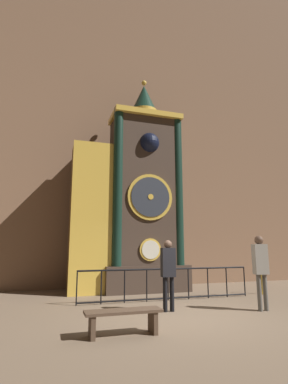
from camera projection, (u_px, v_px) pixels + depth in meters
ground_plane at (185, 317)px, 6.76m from camera, size 28.00×28.00×0.00m
cathedral_back_wall at (125, 103)px, 13.42m from camera, size 24.00×0.32×15.88m
clock_tower at (132, 199)px, 11.21m from camera, size 4.27×1.82×8.27m
railing_fence at (168, 282)px, 8.94m from camera, size 5.39×0.05×0.93m
visitor_near at (168, 268)px, 7.49m from camera, size 0.36×0.24×1.73m
visitor_far at (261, 265)px, 7.59m from camera, size 0.38×0.28×1.84m
stanchion_post at (262, 284)px, 10.09m from camera, size 0.28×0.28×1.00m
visitor_bench at (123, 317)px, 5.39m from camera, size 1.40×0.40×0.44m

